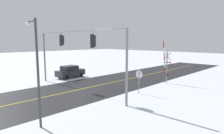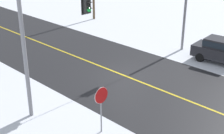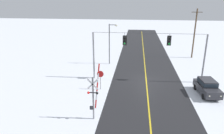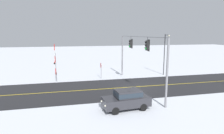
% 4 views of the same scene
% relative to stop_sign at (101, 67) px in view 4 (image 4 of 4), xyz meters
% --- Properties ---
extents(ground_plane, '(160.00, 160.00, 0.00)m').
position_rel_stop_sign_xyz_m(ground_plane, '(5.49, 3.69, -1.71)').
color(ground_plane, silver).
extents(road_asphalt, '(9.00, 80.00, 0.01)m').
position_rel_stop_sign_xyz_m(road_asphalt, '(5.49, 9.69, -1.71)').
color(road_asphalt, black).
rests_on(road_asphalt, ground).
extents(lane_centre_line, '(0.14, 72.00, 0.01)m').
position_rel_stop_sign_xyz_m(lane_centre_line, '(5.49, 9.69, -1.70)').
color(lane_centre_line, gold).
rests_on(lane_centre_line, ground).
extents(signal_span, '(14.20, 0.47, 6.22)m').
position_rel_stop_sign_xyz_m(signal_span, '(5.41, 3.68, 2.31)').
color(signal_span, gray).
rests_on(signal_span, ground).
extents(stop_sign, '(0.80, 0.09, 2.35)m').
position_rel_stop_sign_xyz_m(stop_sign, '(0.00, 0.00, 0.00)').
color(stop_sign, gray).
rests_on(stop_sign, ground).
extents(railroad_crossing, '(1.13, 0.31, 5.22)m').
position_rel_stop_sign_xyz_m(railroad_crossing, '(0.54, -6.39, 0.64)').
color(railroad_crossing, gray).
rests_on(railroad_crossing, ground).
extents(parked_car_charcoal, '(2.13, 4.32, 1.74)m').
position_rel_stop_sign_xyz_m(parked_car_charcoal, '(12.08, 0.16, -0.76)').
color(parked_car_charcoal, '#2D2D33').
rests_on(parked_car_charcoal, ground).
extents(streetlamp_near, '(1.39, 0.28, 6.50)m').
position_rel_stop_sign_xyz_m(streetlamp_near, '(-0.09, 10.30, 2.20)').
color(streetlamp_near, '#38383D').
rests_on(streetlamp_near, ground).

